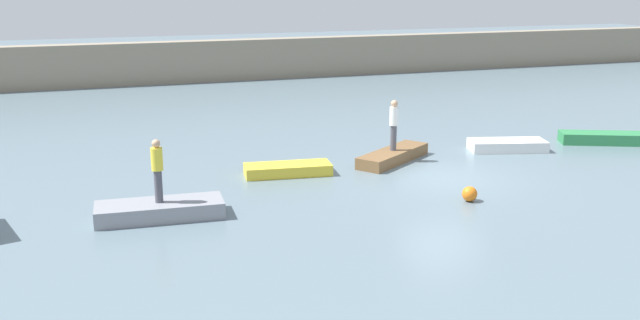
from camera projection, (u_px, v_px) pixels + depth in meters
name	position (u px, v px, depth m)	size (l,w,h in m)	color
ground_plane	(443.00, 178.00, 23.55)	(120.00, 120.00, 0.00)	slate
embankment_wall	(255.00, 59.00, 45.69)	(80.00, 1.20, 2.54)	gray
rowboat_grey	(160.00, 210.00, 19.65)	(3.47, 1.26, 0.46)	gray
rowboat_yellow	(288.00, 169.00, 23.91)	(2.89, 1.05, 0.37)	gold
rowboat_brown	(393.00, 156.00, 25.62)	(3.52, 0.97, 0.41)	brown
rowboat_white	(507.00, 145.00, 27.23)	(2.87, 1.17, 0.40)	white
rowboat_green	(609.00, 138.00, 28.32)	(3.80, 0.99, 0.44)	#2D7F47
person_yellow_shirt	(157.00, 167.00, 19.34)	(0.32, 0.32, 1.77)	#4C4C56
person_white_shirt	(394.00, 122.00, 25.31)	(0.32, 0.32, 1.82)	#4C4C56
mooring_buoy	(470.00, 194.00, 21.11)	(0.45, 0.45, 0.45)	orange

